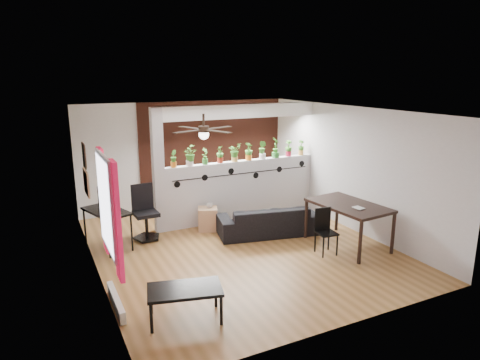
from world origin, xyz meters
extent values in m
cube|color=brown|center=(0.00, 0.00, -0.05)|extent=(6.30, 7.10, 0.10)
cube|color=#B7B7BA|center=(0.00, 3.02, 1.30)|extent=(6.30, 0.04, 2.90)
cube|color=#B7B7BA|center=(0.00, -3.02, 1.30)|extent=(6.30, 0.04, 2.90)
cube|color=#B7B7BA|center=(-2.62, 0.00, 1.30)|extent=(0.04, 7.10, 2.90)
cube|color=#B7B7BA|center=(2.62, 0.00, 1.30)|extent=(0.04, 7.10, 2.90)
cube|color=white|center=(0.00, 0.00, 2.65)|extent=(6.30, 7.10, 0.10)
cube|color=#BCBCC1|center=(0.80, 1.50, 0.68)|extent=(3.60, 0.18, 1.35)
cube|color=white|center=(0.80, 1.50, 2.45)|extent=(3.60, 0.18, 0.30)
cube|color=#BCBCC1|center=(-1.11, 1.50, 1.30)|extent=(0.22, 0.20, 2.60)
cube|color=#A74730|center=(0.80, 2.97, 1.30)|extent=(3.90, 0.05, 2.60)
cube|color=black|center=(0.80, 1.40, 1.08)|extent=(3.31, 0.01, 0.02)
cylinder|color=black|center=(-0.75, 1.40, 1.00)|extent=(0.14, 0.01, 0.14)
cylinder|color=black|center=(-0.13, 1.40, 1.08)|extent=(0.14, 0.01, 0.14)
cylinder|color=black|center=(0.49, 1.40, 1.16)|extent=(0.14, 0.01, 0.14)
cylinder|color=black|center=(1.11, 1.40, 1.00)|extent=(0.14, 0.01, 0.14)
cylinder|color=black|center=(1.73, 1.40, 1.08)|extent=(0.14, 0.01, 0.14)
cylinder|color=black|center=(2.35, 1.40, 1.16)|extent=(0.14, 0.01, 0.14)
cube|color=white|center=(-2.58, -1.20, 1.55)|extent=(0.02, 0.95, 1.25)
cube|color=white|center=(-2.57, -1.20, 1.55)|extent=(0.04, 1.05, 1.35)
cube|color=red|center=(-2.53, -1.70, 1.45)|extent=(0.06, 0.30, 1.55)
cube|color=red|center=(-2.53, -0.70, 1.45)|extent=(0.06, 0.30, 1.55)
cube|color=silver|center=(-2.54, -1.20, 0.09)|extent=(0.08, 1.00, 0.18)
cube|color=#9A6D4A|center=(-2.58, 0.95, 1.35)|extent=(0.03, 0.60, 0.45)
cube|color=#8C7259|center=(-2.58, 0.90, 1.85)|extent=(0.03, 0.30, 0.40)
cube|color=black|center=(-2.58, 0.90, 1.85)|extent=(0.02, 0.34, 0.44)
cylinder|color=black|center=(-0.80, -0.30, 2.50)|extent=(0.04, 0.04, 0.20)
cylinder|color=black|center=(-0.80, -0.30, 2.35)|extent=(0.18, 0.18, 0.10)
sphere|color=white|center=(-0.80, -0.30, 2.26)|extent=(0.17, 0.17, 0.17)
cube|color=black|center=(-0.48, -0.18, 2.34)|extent=(0.55, 0.29, 0.01)
cube|color=black|center=(-0.92, 0.02, 2.34)|extent=(0.29, 0.55, 0.01)
cube|color=black|center=(-1.12, -0.42, 2.34)|extent=(0.55, 0.29, 0.01)
cube|color=black|center=(-0.68, -0.62, 2.34)|extent=(0.29, 0.55, 0.01)
cylinder|color=#CB6A17|center=(-0.78, 1.50, 1.41)|extent=(0.12, 0.12, 0.12)
imported|color=#245B1A|center=(-0.78, 1.50, 1.58)|extent=(0.17, 0.20, 0.26)
cylinder|color=silver|center=(-0.43, 1.50, 1.41)|extent=(0.15, 0.15, 0.12)
imported|color=#245B1A|center=(-0.43, 1.50, 1.62)|extent=(0.20, 0.24, 0.33)
cylinder|color=#37822F|center=(-0.08, 1.50, 1.41)|extent=(0.12, 0.12, 0.12)
imported|color=#245B1A|center=(-0.08, 1.50, 1.58)|extent=(0.21, 0.20, 0.26)
cylinder|color=#AD301B|center=(0.27, 1.50, 1.41)|extent=(0.13, 0.13, 0.12)
imported|color=#245B1A|center=(0.27, 1.50, 1.59)|extent=(0.23, 0.24, 0.28)
cylinder|color=gold|center=(0.62, 1.50, 1.41)|extent=(0.14, 0.14, 0.12)
imported|color=#245B1A|center=(0.62, 1.50, 1.60)|extent=(0.25, 0.23, 0.31)
cylinder|color=orange|center=(0.98, 1.50, 1.41)|extent=(0.14, 0.14, 0.12)
imported|color=#245B1A|center=(0.98, 1.50, 1.60)|extent=(0.24, 0.25, 0.30)
cylinder|color=white|center=(1.33, 1.50, 1.41)|extent=(0.15, 0.15, 0.12)
imported|color=#245B1A|center=(1.33, 1.50, 1.61)|extent=(0.23, 0.26, 0.32)
cylinder|color=#2F8332|center=(1.68, 1.50, 1.41)|extent=(0.18, 0.18, 0.12)
imported|color=#245B1A|center=(1.68, 1.50, 1.64)|extent=(0.23, 0.27, 0.38)
cylinder|color=#B71D3A|center=(2.03, 1.50, 1.41)|extent=(0.13, 0.13, 0.12)
imported|color=#245B1A|center=(2.03, 1.50, 1.59)|extent=(0.23, 0.22, 0.28)
cylinder|color=gold|center=(2.38, 1.50, 1.41)|extent=(0.12, 0.12, 0.12)
imported|color=#245B1A|center=(2.38, 1.50, 1.58)|extent=(0.18, 0.15, 0.26)
imported|color=black|center=(0.84, 0.38, 0.29)|extent=(2.07, 1.16, 0.57)
cube|color=tan|center=(-0.19, 1.13, 0.24)|extent=(0.50, 0.48, 0.49)
imported|color=gray|center=(-0.14, 1.13, 0.54)|extent=(0.17, 0.17, 0.10)
cube|color=black|center=(-2.25, 1.10, 0.73)|extent=(0.84, 1.15, 0.04)
cylinder|color=black|center=(-2.32, 0.58, 0.35)|extent=(0.04, 0.04, 0.71)
cylinder|color=black|center=(-1.88, 0.72, 0.35)|extent=(0.04, 0.04, 0.71)
cylinder|color=black|center=(-2.62, 1.48, 0.35)|extent=(0.04, 0.04, 0.71)
cylinder|color=black|center=(-2.18, 1.62, 0.35)|extent=(0.04, 0.04, 0.71)
imported|color=black|center=(-2.25, 1.25, 0.84)|extent=(0.34, 0.19, 0.20)
cylinder|color=black|center=(-1.49, 1.16, 0.04)|extent=(0.57, 0.57, 0.04)
cylinder|color=black|center=(-1.49, 1.16, 0.28)|extent=(0.07, 0.07, 0.48)
cube|color=black|center=(-1.49, 1.16, 0.54)|extent=(0.47, 0.47, 0.08)
cube|color=black|center=(-1.50, 1.37, 0.85)|extent=(0.44, 0.08, 0.52)
cube|color=black|center=(1.91, -0.84, 0.81)|extent=(1.06, 1.61, 0.05)
cylinder|color=black|center=(1.55, -1.60, 0.39)|extent=(0.07, 0.07, 0.78)
cylinder|color=black|center=(2.40, -1.52, 0.39)|extent=(0.07, 0.07, 0.78)
cylinder|color=black|center=(1.42, -0.16, 0.39)|extent=(0.07, 0.07, 0.78)
cylinder|color=black|center=(2.27, -0.08, 0.39)|extent=(0.07, 0.07, 0.78)
imported|color=gray|center=(1.81, -1.14, 0.84)|extent=(0.16, 0.21, 0.02)
cube|color=black|center=(1.29, -1.00, 0.41)|extent=(0.38, 0.38, 0.03)
cube|color=black|center=(1.31, -0.84, 0.63)|extent=(0.33, 0.06, 0.43)
cube|color=black|center=(1.13, -1.12, 0.20)|extent=(0.02, 0.02, 0.41)
cube|color=black|center=(1.42, -1.15, 0.20)|extent=(0.02, 0.02, 0.41)
cube|color=black|center=(1.16, -0.84, 0.42)|extent=(0.02, 0.02, 0.83)
cube|color=black|center=(1.45, -0.87, 0.42)|extent=(0.02, 0.02, 0.83)
cube|color=black|center=(-1.75, -1.92, 0.44)|extent=(1.09, 0.77, 0.04)
cylinder|color=black|center=(-2.25, -2.03, 0.21)|extent=(0.04, 0.04, 0.42)
cylinder|color=black|center=(-1.37, -2.26, 0.21)|extent=(0.04, 0.04, 0.42)
cylinder|color=black|center=(-2.13, -1.58, 0.21)|extent=(0.04, 0.04, 0.42)
cylinder|color=black|center=(-1.25, -1.80, 0.21)|extent=(0.04, 0.04, 0.42)
camera|label=1|loc=(-3.38, -6.89, 3.23)|focal=32.00mm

